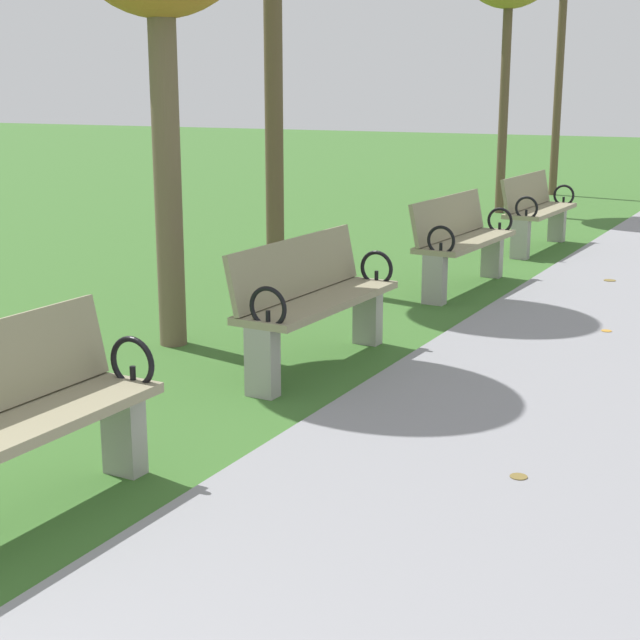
{
  "coord_description": "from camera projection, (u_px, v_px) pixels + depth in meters",
  "views": [
    {
      "loc": [
        2.57,
        0.13,
        1.91
      ],
      "look_at": [
        -0.05,
        5.07,
        0.55
      ],
      "focal_mm": 53.6,
      "sensor_mm": 36.0,
      "label": 1
    }
  ],
  "objects": [
    {
      "name": "park_bench_2",
      "position": [
        0.0,
        425.0,
        4.15
      ],
      "size": [
        0.49,
        1.61,
        0.9
      ],
      "color": "gray",
      "rests_on": "ground"
    },
    {
      "name": "park_bench_3",
      "position": [
        313.0,
        299.0,
        6.62
      ],
      "size": [
        0.52,
        1.61,
        0.9
      ],
      "color": "gray",
      "rests_on": "ground"
    },
    {
      "name": "park_bench_4",
      "position": [
        461.0,
        240.0,
        9.21
      ],
      "size": [
        0.54,
        1.62,
        0.9
      ],
      "color": "gray",
      "rests_on": "ground"
    },
    {
      "name": "park_bench_5",
      "position": [
        537.0,
        209.0,
        11.5
      ],
      "size": [
        0.52,
        1.61,
        0.9
      ],
      "color": "gray",
      "rests_on": "ground"
    },
    {
      "name": "scattered_leaves",
      "position": [
        540.0,
        353.0,
        7.0
      ],
      "size": [
        4.18,
        13.67,
        0.02
      ],
      "color": "#AD6B23",
      "rests_on": "ground"
    }
  ]
}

